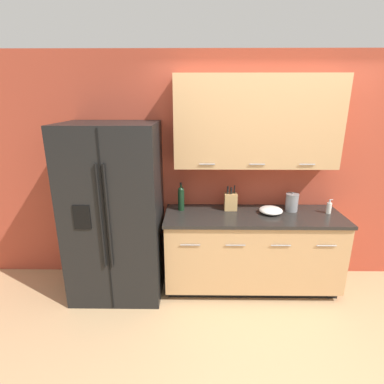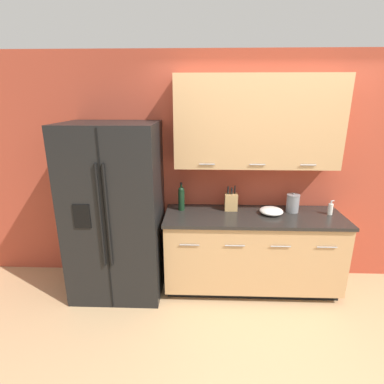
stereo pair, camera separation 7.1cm
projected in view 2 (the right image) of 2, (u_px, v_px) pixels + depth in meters
The scene contains 9 objects.
ground_plane at pixel (283, 359), 2.54m from camera, with size 14.00×14.00×0.00m, color tan.
wall_back at pixel (261, 159), 3.35m from camera, with size 10.00×0.39×2.60m.
counter_unit at pixel (251, 251), 3.38m from camera, with size 1.93×0.64×0.90m.
refrigerator at pixel (116, 212), 3.22m from camera, with size 0.96×0.77×1.88m.
knife_block at pixel (231, 202), 3.35m from camera, with size 0.14×0.10×0.28m.
wine_bottle at pixel (181, 198), 3.34m from camera, with size 0.07×0.07×0.32m.
soap_dispenser at pixel (330, 209), 3.23m from camera, with size 0.06×0.05×0.16m.
steel_canister at pixel (293, 203), 3.30m from camera, with size 0.14×0.14×0.21m.
mixing_bowl at pixel (271, 211), 3.25m from camera, with size 0.25×0.25×0.07m.
Camera 2 is at (-0.70, -2.02, 2.11)m, focal length 28.00 mm.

